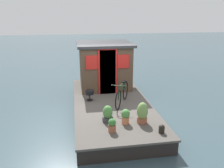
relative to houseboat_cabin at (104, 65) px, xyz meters
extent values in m
plane|color=#384C54|center=(-1.74, 0.00, -1.41)|extent=(60.00, 60.00, 0.00)
cube|color=#4C4742|center=(-1.74, 0.00, -0.96)|extent=(5.71, 2.60, 0.06)
cube|color=black|center=(-1.74, 0.00, -1.20)|extent=(5.60, 2.55, 0.41)
cube|color=#4C3828|center=(0.01, 0.00, -0.06)|extent=(1.89, 1.99, 1.75)
cube|color=#28282B|center=(0.01, 0.00, 0.86)|extent=(2.09, 2.19, 0.10)
cube|color=#144733|center=(-0.95, 0.00, -0.08)|extent=(0.04, 0.60, 1.70)
cube|color=red|center=(-0.96, 0.00, -0.03)|extent=(0.03, 0.72, 1.80)
cube|color=red|center=(-0.95, -0.60, 0.32)|extent=(0.03, 0.44, 0.52)
cube|color=red|center=(-0.95, 0.60, 0.32)|extent=(0.03, 0.44, 0.52)
torus|color=black|center=(-2.50, -0.11, -0.60)|extent=(0.61, 0.33, 0.67)
torus|color=black|center=(-1.62, -0.54, -0.60)|extent=(0.61, 0.33, 0.67)
cylinder|color=black|center=(-2.02, -0.35, -0.39)|extent=(0.83, 0.44, 0.46)
cylinder|color=black|center=(-2.16, -0.28, -0.19)|extent=(0.54, 0.29, 0.06)
cylinder|color=black|center=(-1.76, -0.48, -0.40)|extent=(0.32, 0.18, 0.42)
cylinder|color=black|center=(-2.46, -0.13, -0.39)|extent=(0.12, 0.08, 0.43)
cube|color=black|center=(-1.90, -0.41, -0.18)|extent=(0.22, 0.18, 0.06)
cylinder|color=black|center=(-2.43, -0.15, -0.14)|extent=(0.24, 0.46, 0.02)
cylinder|color=#C6754C|center=(-3.49, -0.13, -0.83)|extent=(0.21, 0.21, 0.20)
ellipsoid|color=#4C8942|center=(-3.49, -0.13, -0.64)|extent=(0.24, 0.24, 0.28)
cylinder|color=#935138|center=(-3.88, 0.32, -0.84)|extent=(0.20, 0.20, 0.20)
sphere|color=#387533|center=(-3.88, 0.32, -0.66)|extent=(0.21, 0.21, 0.21)
cylinder|color=#38383D|center=(-3.27, 0.35, -0.86)|extent=(0.31, 0.31, 0.14)
ellipsoid|color=#4C8942|center=(-3.27, 0.35, -0.65)|extent=(0.28, 0.28, 0.40)
cylinder|color=#935138|center=(-3.52, -0.61, -0.85)|extent=(0.29, 0.29, 0.17)
ellipsoid|color=#70934C|center=(-3.52, -0.61, -0.57)|extent=(0.31, 0.31, 0.53)
cylinder|color=black|center=(-1.56, 0.74, -0.62)|extent=(0.30, 0.30, 0.15)
cylinder|color=black|center=(-1.56, 0.74, -0.81)|extent=(0.04, 0.04, 0.24)
cylinder|color=black|center=(-1.56, 0.74, -0.92)|extent=(0.21, 0.21, 0.02)
cylinder|color=black|center=(-4.16, -0.95, -0.86)|extent=(0.15, 0.15, 0.15)
sphere|color=black|center=(-4.16, -0.95, -0.78)|extent=(0.16, 0.16, 0.16)
camera|label=1|loc=(-9.21, 1.21, 2.12)|focal=36.59mm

